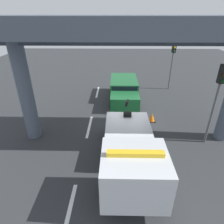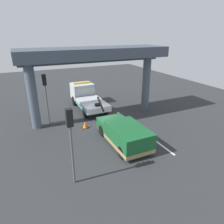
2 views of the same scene
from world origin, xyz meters
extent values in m
cube|color=#2D3033|center=(0.00, 0.00, -0.05)|extent=(60.00, 40.00, 0.10)
cube|color=silver|center=(-6.00, -2.36, 0.00)|extent=(2.60, 0.16, 0.01)
cube|color=silver|center=(0.00, -2.36, 0.00)|extent=(2.60, 0.16, 0.01)
cube|color=silver|center=(6.00, -2.36, 0.00)|extent=(2.60, 0.16, 0.01)
cube|color=silver|center=(2.14, 0.00, 0.93)|extent=(3.85, 2.41, 0.55)
cube|color=silver|center=(5.47, -0.01, 1.48)|extent=(2.05, 2.31, 1.65)
cube|color=black|center=(6.08, -0.01, 1.84)|extent=(0.07, 2.21, 0.66)
cube|color=teal|center=(2.15, 1.21, 0.84)|extent=(3.65, 0.03, 0.20)
cylinder|color=black|center=(-0.05, 0.01, 1.66)|extent=(1.41, 0.18, 1.07)
cylinder|color=black|center=(0.76, 0.01, 1.32)|extent=(0.36, 0.45, 0.36)
cube|color=yellow|center=(5.47, -0.01, 2.38)|extent=(0.25, 1.92, 0.16)
cylinder|color=black|center=(5.27, 1.03, 0.50)|extent=(1.00, 0.32, 1.00)
cylinder|color=black|center=(5.27, -1.05, 0.50)|extent=(1.00, 0.32, 1.00)
cylinder|color=black|center=(1.38, 1.05, 0.50)|extent=(1.00, 0.32, 1.00)
cylinder|color=black|center=(1.37, -1.03, 0.50)|extent=(1.00, 0.32, 1.00)
cube|color=#195B2D|center=(-5.10, 0.00, 0.91)|extent=(3.46, 2.21, 1.35)
cube|color=#195B2D|center=(-2.51, -0.01, 0.71)|extent=(1.73, 2.12, 0.95)
cube|color=black|center=(-3.35, 0.00, 1.20)|extent=(0.07, 1.94, 0.59)
cube|color=#9E8451|center=(-5.10, 0.00, 0.41)|extent=(3.48, 2.23, 0.28)
cylinder|color=black|center=(-2.66, 0.95, 0.42)|extent=(0.84, 0.28, 0.84)
cylinder|color=black|center=(-2.66, -0.97, 0.42)|extent=(0.84, 0.28, 0.84)
cylinder|color=black|center=(-6.05, 0.96, 0.42)|extent=(0.84, 0.28, 0.84)
cylinder|color=black|center=(-6.06, -0.96, 0.42)|extent=(0.84, 0.28, 0.84)
cylinder|color=#4C5666|center=(1.05, 5.48, 2.76)|extent=(0.77, 0.77, 5.53)
cylinder|color=#4C5666|center=(1.05, -5.48, 2.76)|extent=(0.77, 0.77, 5.53)
cube|color=#414956|center=(1.05, 0.00, 5.97)|extent=(3.60, 12.97, 0.89)
cube|color=#353C47|center=(1.05, 0.00, 5.35)|extent=(0.50, 12.57, 0.36)
cylinder|color=#515456|center=(-7.00, 4.39, 1.70)|extent=(0.12, 0.12, 3.39)
cube|color=black|center=(-7.00, 4.39, 3.84)|extent=(0.28, 0.32, 0.90)
sphere|color=#360605|center=(-6.84, 4.39, 4.14)|extent=(0.18, 0.18, 0.18)
sphere|color=gold|center=(-6.84, 4.39, 3.84)|extent=(0.18, 0.18, 0.18)
sphere|color=black|center=(-6.84, 4.39, 3.54)|extent=(0.18, 0.18, 0.18)
cylinder|color=#515456|center=(1.50, 4.39, 1.75)|extent=(0.12, 0.12, 3.49)
cube|color=black|center=(1.50, 4.39, 3.94)|extent=(0.28, 0.32, 0.90)
sphere|color=red|center=(1.66, 4.39, 4.24)|extent=(0.18, 0.18, 0.18)
sphere|color=#3A2D06|center=(1.66, 4.39, 3.94)|extent=(0.18, 0.18, 0.18)
sphere|color=black|center=(1.66, 4.39, 3.64)|extent=(0.18, 0.18, 0.18)
cone|color=orange|center=(-0.79, 1.77, 0.29)|extent=(0.44, 0.44, 0.58)
cube|color=black|center=(-0.79, 1.77, 0.01)|extent=(0.48, 0.48, 0.03)
camera|label=1|loc=(10.45, -0.68, 6.53)|focal=30.65mm
camera|label=2|loc=(-15.85, 6.27, 7.65)|focal=32.34mm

